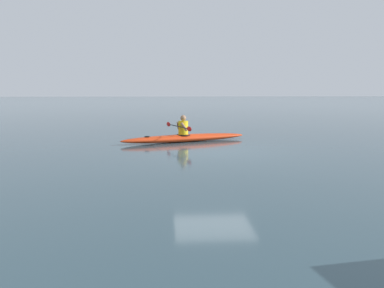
{
  "coord_description": "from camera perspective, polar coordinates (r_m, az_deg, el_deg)",
  "views": [
    {
      "loc": [
        1.51,
        12.73,
        2.0
      ],
      "look_at": [
        0.88,
        3.02,
        0.65
      ],
      "focal_mm": 38.36,
      "sensor_mm": 36.0,
      "label": 1
    }
  ],
  "objects": [
    {
      "name": "kayak",
      "position": [
        15.2,
        -0.97,
        0.84
      ],
      "size": [
        4.82,
        2.28,
        0.28
      ],
      "color": "red",
      "rests_on": "ground"
    },
    {
      "name": "kayaker",
      "position": [
        15.12,
        -1.31,
        2.45
      ],
      "size": [
        0.88,
        2.26,
        0.71
      ],
      "color": "yellow",
      "rests_on": "kayak"
    },
    {
      "name": "ground_plane",
      "position": [
        12.98,
        3.03,
        -1.0
      ],
      "size": [
        160.0,
        160.0,
        0.0
      ],
      "primitive_type": "plane",
      "color": "#334C56"
    }
  ]
}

